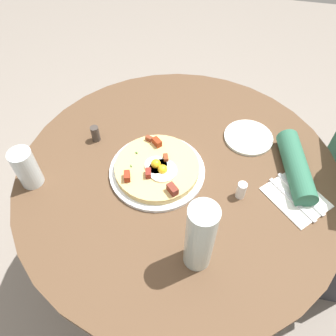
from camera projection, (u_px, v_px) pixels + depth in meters
ground_plane at (175, 263)px, 1.62m from camera, size 6.00×6.00×0.00m
dining_table at (178, 201)px, 1.19m from camera, size 1.04×1.04×0.74m
pizza_plate at (157, 171)px, 1.04m from camera, size 0.30×0.30×0.01m
breakfast_pizza at (157, 167)px, 1.03m from camera, size 0.27×0.27×0.05m
bread_plate at (248, 137)px, 1.14m from camera, size 0.17×0.17×0.01m
napkin at (296, 197)px, 0.99m from camera, size 0.22×0.22×0.00m
fork at (292, 199)px, 0.98m from camera, size 0.13×0.14×0.00m
knife at (300, 194)px, 0.99m from camera, size 0.13×0.14×0.00m
water_glass at (26, 168)px, 0.97m from camera, size 0.07×0.07×0.13m
water_bottle at (200, 238)px, 0.77m from camera, size 0.07×0.07×0.24m
salt_shaker at (241, 190)px, 0.97m from camera, size 0.03×0.03×0.06m
pepper_shaker at (95, 134)px, 1.11m from camera, size 0.03×0.03×0.06m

